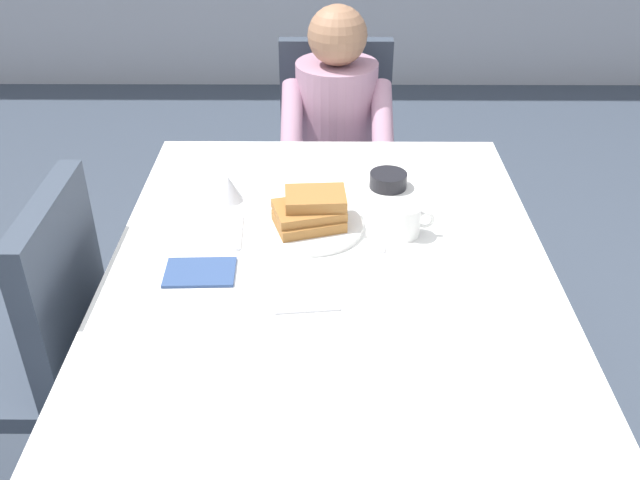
# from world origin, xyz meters

# --- Properties ---
(ground_plane) EXTENTS (14.00, 14.00, 0.00)m
(ground_plane) POSITION_xyz_m (0.00, 0.00, 0.00)
(ground_plane) COLOR #3D4756
(dining_table_main) EXTENTS (1.12, 1.52, 0.74)m
(dining_table_main) POSITION_xyz_m (0.00, 0.00, 0.65)
(dining_table_main) COLOR white
(dining_table_main) RESTS_ON ground
(chair_diner) EXTENTS (0.44, 0.45, 0.93)m
(chair_diner) POSITION_xyz_m (0.03, 1.17, 0.53)
(chair_diner) COLOR #384251
(chair_diner) RESTS_ON ground
(diner_person) EXTENTS (0.40, 0.43, 1.12)m
(diner_person) POSITION_xyz_m (0.03, 1.01, 0.67)
(diner_person) COLOR #B2849E
(diner_person) RESTS_ON ground
(chair_left_side) EXTENTS (0.45, 0.44, 0.93)m
(chair_left_side) POSITION_xyz_m (-0.77, 0.00, 0.53)
(chair_left_side) COLOR #384251
(chair_left_side) RESTS_ON ground
(plate_breakfast) EXTENTS (0.28, 0.28, 0.02)m
(plate_breakfast) POSITION_xyz_m (-0.05, 0.19, 0.75)
(plate_breakfast) COLOR white
(plate_breakfast) RESTS_ON dining_table_main
(breakfast_stack) EXTENTS (0.21, 0.18, 0.08)m
(breakfast_stack) POSITION_xyz_m (-0.05, 0.19, 0.80)
(breakfast_stack) COLOR #A36B33
(breakfast_stack) RESTS_ON plate_breakfast
(cup_coffee) EXTENTS (0.11, 0.08, 0.08)m
(cup_coffee) POSITION_xyz_m (0.20, 0.16, 0.78)
(cup_coffee) COLOR white
(cup_coffee) RESTS_ON dining_table_main
(bowl_butter) EXTENTS (0.11, 0.11, 0.04)m
(bowl_butter) POSITION_xyz_m (0.17, 0.43, 0.76)
(bowl_butter) COLOR black
(bowl_butter) RESTS_ON dining_table_main
(syrup_pitcher) EXTENTS (0.08, 0.08, 0.07)m
(syrup_pitcher) POSITION_xyz_m (-0.29, 0.35, 0.78)
(syrup_pitcher) COLOR silver
(syrup_pitcher) RESTS_ON dining_table_main
(fork_left_of_plate) EXTENTS (0.02, 0.18, 0.00)m
(fork_left_of_plate) POSITION_xyz_m (-0.24, 0.17, 0.74)
(fork_left_of_plate) COLOR silver
(fork_left_of_plate) RESTS_ON dining_table_main
(knife_right_of_plate) EXTENTS (0.03, 0.20, 0.00)m
(knife_right_of_plate) POSITION_xyz_m (0.14, 0.17, 0.74)
(knife_right_of_plate) COLOR silver
(knife_right_of_plate) RESTS_ON dining_table_main
(spoon_near_edge) EXTENTS (0.15, 0.03, 0.00)m
(spoon_near_edge) POSITION_xyz_m (-0.05, -0.16, 0.74)
(spoon_near_edge) COLOR silver
(spoon_near_edge) RESTS_ON dining_table_main
(napkin_folded) EXTENTS (0.17, 0.13, 0.01)m
(napkin_folded) POSITION_xyz_m (-0.32, -0.02, 0.74)
(napkin_folded) COLOR #334C7F
(napkin_folded) RESTS_ON dining_table_main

